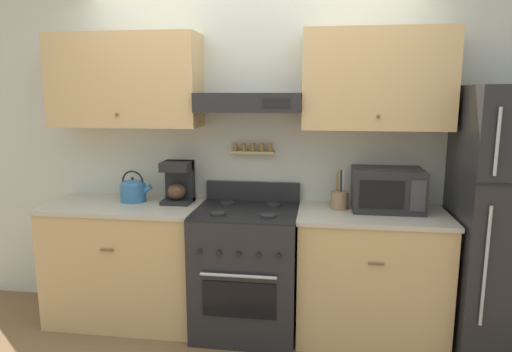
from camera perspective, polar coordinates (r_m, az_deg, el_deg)
ground_plane at (r=3.39m, az=-1.96°, el=-20.73°), size 16.00×16.00×0.00m
wall_back at (r=3.50m, az=-0.78°, el=5.59°), size 5.20×0.46×2.55m
counter_left at (r=3.73m, az=-15.83°, el=-10.23°), size 1.16×0.64×0.92m
counter_right at (r=3.45m, az=14.05°, el=-11.87°), size 1.04×0.64×0.92m
stove_range at (r=3.44m, az=-1.15°, el=-11.60°), size 0.73×0.69×1.06m
tea_kettle at (r=3.63m, az=-15.08°, el=-1.66°), size 0.25×0.20×0.24m
coffee_maker at (r=3.52m, az=-9.68°, el=-0.74°), size 0.22×0.22×0.32m
microwave at (r=3.38m, az=16.08°, el=-1.62°), size 0.49×0.37×0.30m
utensil_crock at (r=3.35m, az=10.40°, el=-2.87°), size 0.13×0.13×0.28m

